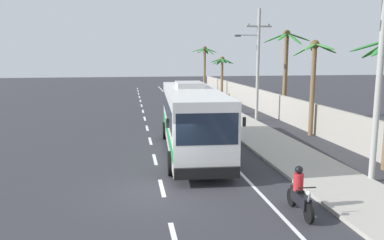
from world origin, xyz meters
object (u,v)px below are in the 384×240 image
pedestrian_near_kerb (229,103)px  utility_pole_nearest (379,54)px  coach_bus_foreground (192,117)px  palm_fourth (314,69)px  palm_second (222,68)px  palm_nearest (205,61)px  palm_third (286,60)px  motorcycle_trailing (300,194)px  utility_pole_mid (257,62)px  motorcycle_beside_bus (193,115)px

pedestrian_near_kerb → utility_pole_nearest: (1.07, -18.40, 4.07)m
coach_bus_foreground → utility_pole_nearest: bearing=-43.4°
pedestrian_near_kerb → palm_fourth: 10.42m
palm_second → palm_fourth: 22.66m
coach_bus_foreground → utility_pole_nearest: size_ratio=1.19×
utility_pole_nearest → palm_nearest: 36.54m
pedestrian_near_kerb → palm_nearest: 18.49m
palm_nearest → palm_third: size_ratio=0.89×
coach_bus_foreground → palm_nearest: (6.63, 30.58, 2.50)m
coach_bus_foreground → palm_fourth: (8.14, 2.97, 2.33)m
motorcycle_trailing → palm_fourth: size_ratio=0.33×
utility_pole_mid → palm_nearest: (0.15, 21.66, -0.16)m
palm_second → palm_fourth: (0.35, -22.65, 0.65)m
coach_bus_foreground → utility_pole_nearest: (6.29, -5.95, 3.21)m
palm_fourth → palm_second: bearing=90.9°
palm_third → utility_pole_nearest: bearing=-99.9°
motorcycle_trailing → utility_pole_mid: utility_pole_mid is taller
palm_second → palm_fourth: bearing=-89.1°
utility_pole_mid → pedestrian_near_kerb: bearing=109.6°
motorcycle_trailing → palm_nearest: 39.49m
motorcycle_trailing → palm_second: 34.69m
utility_pole_mid → palm_fourth: 6.18m
motorcycle_trailing → pedestrian_near_kerb: (3.10, 20.93, 0.37)m
coach_bus_foreground → utility_pole_mid: 11.34m
coach_bus_foreground → motorcycle_trailing: (2.12, -8.48, -1.23)m
utility_pole_mid → palm_second: bearing=85.5°
pedestrian_near_kerb → motorcycle_beside_bus: bearing=92.2°
motorcycle_beside_bus → motorcycle_trailing: (0.75, -16.64, -0.01)m
utility_pole_nearest → palm_fourth: 9.16m
palm_second → coach_bus_foreground: bearing=-106.9°
coach_bus_foreground → motorcycle_trailing: coach_bus_foreground is taller
utility_pole_nearest → motorcycle_beside_bus: bearing=109.2°
pedestrian_near_kerb → palm_fourth: palm_fourth is taller
motorcycle_beside_bus → palm_second: 18.83m
utility_pole_mid → palm_second: utility_pole_mid is taller
motorcycle_trailing → palm_third: (6.83, 17.76, 4.05)m
palm_second → palm_third: (1.16, -16.34, 1.14)m
motorcycle_beside_bus → utility_pole_nearest: bearing=-70.8°
utility_pole_mid → palm_second: 16.79m
pedestrian_near_kerb → utility_pole_nearest: bearing=137.4°
pedestrian_near_kerb → motorcycle_trailing: bearing=125.7°
pedestrian_near_kerb → utility_pole_mid: bearing=153.7°
pedestrian_near_kerb → palm_nearest: (1.41, 18.13, 3.36)m
pedestrian_near_kerb → utility_pole_nearest: utility_pole_nearest is taller
palm_second → palm_nearest: bearing=103.2°
motorcycle_beside_bus → palm_fourth: palm_fourth is taller
utility_pole_mid → palm_fourth: size_ratio=1.42×
motorcycle_trailing → utility_pole_mid: (4.36, 17.39, 3.89)m
motorcycle_beside_bus → utility_pole_mid: bearing=8.3°
motorcycle_trailing → palm_third: palm_third is taller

